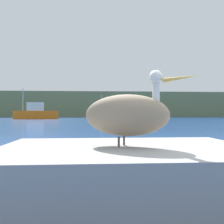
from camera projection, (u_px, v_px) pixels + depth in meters
ground_plane at (183, 180)px, 3.80m from camera, size 260.00×260.00×0.00m
hillside_backdrop at (99, 105)px, 71.45m from camera, size 140.00×13.48×6.71m
pier_dock at (126, 169)px, 3.24m from camera, size 3.25×2.21×0.59m
pelican at (126, 114)px, 3.24m from camera, size 1.44×1.00×0.96m
fishing_boat_white at (115, 115)px, 44.33m from camera, size 7.78×3.18×4.28m
fishing_boat_orange at (36, 113)px, 44.58m from camera, size 7.88×3.44×5.55m
mooring_buoy at (125, 123)px, 18.55m from camera, size 0.61×0.61×0.61m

